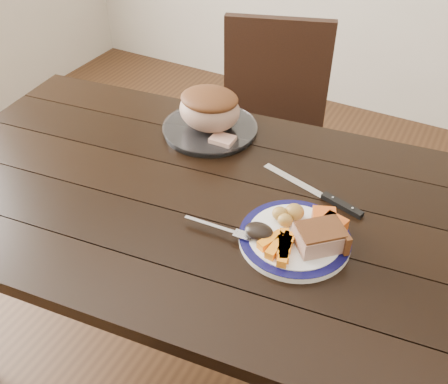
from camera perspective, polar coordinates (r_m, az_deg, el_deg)
The scene contains 15 objects.
ground at distance 1.90m, azimuth -1.93°, elevation -17.86°, with size 4.00×4.00×0.00m, color #472B16.
dining_table at distance 1.40m, azimuth -2.50°, elevation -3.09°, with size 1.69×1.08×0.75m.
chair_far at distance 2.05m, azimuth 5.41°, elevation 7.38°, with size 0.54×0.54×0.93m.
dinner_plate at distance 1.21m, azimuth 8.06°, elevation -5.31°, with size 0.27×0.27×0.02m, color white.
plate_rim at distance 1.20m, azimuth 8.10°, elevation -5.02°, with size 0.27×0.27×0.02m, color #0D0B3B.
serving_platter at distance 1.58m, azimuth -1.61°, elevation 7.12°, with size 0.29×0.29×0.02m, color white.
pork_slice at distance 1.17m, azimuth 10.82°, elevation -5.15°, with size 0.10×0.08×0.05m, color tan.
roasted_potatoes at distance 1.22m, azimuth 7.35°, elevation -2.56°, with size 0.07×0.07×0.04m.
carrot_batons at distance 1.16m, azimuth 6.58°, elevation -6.20°, with size 0.09×0.11×0.02m.
pumpkin_wedges at distance 1.22m, azimuth 11.86°, elevation -3.33°, with size 0.10×0.07×0.04m.
dark_mushroom at distance 1.18m, azimuth 4.02°, elevation -4.50°, with size 0.07×0.05×0.03m, color black.
fork at distance 1.20m, azimuth -0.13°, elevation -4.29°, with size 0.18×0.03×0.00m.
roast_joint at distance 1.54m, azimuth -1.66°, elevation 9.35°, with size 0.19×0.17×0.13m, color tan.
cut_slice at distance 1.50m, azimuth -0.16°, elevation 5.97°, with size 0.07×0.06×0.02m, color tan.
carving_knife at distance 1.34m, azimuth 11.95°, elevation -0.75°, with size 0.31×0.11×0.01m.
Camera 1 is at (0.54, -0.88, 1.60)m, focal length 40.00 mm.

